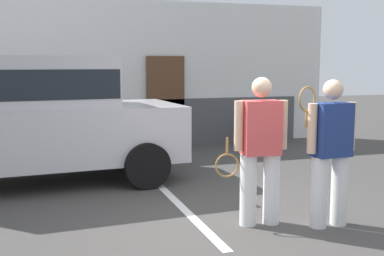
{
  "coord_description": "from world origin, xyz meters",
  "views": [
    {
      "loc": [
        -2.21,
        -5.22,
        1.94
      ],
      "look_at": [
        -0.16,
        1.2,
        1.05
      ],
      "focal_mm": 46.07,
      "sensor_mm": 36.0,
      "label": 1
    }
  ],
  "objects_px": {
    "parked_suv": "(29,114)",
    "tennis_player_woman": "(330,151)",
    "potted_plant_by_porch": "(262,128)",
    "tennis_player_man": "(260,149)"
  },
  "relations": [
    {
      "from": "parked_suv",
      "to": "tennis_player_woman",
      "type": "height_order",
      "value": "parked_suv"
    },
    {
      "from": "parked_suv",
      "to": "tennis_player_woman",
      "type": "bearing_deg",
      "value": -47.67
    },
    {
      "from": "parked_suv",
      "to": "potted_plant_by_porch",
      "type": "height_order",
      "value": "parked_suv"
    },
    {
      "from": "parked_suv",
      "to": "potted_plant_by_porch",
      "type": "distance_m",
      "value": 5.75
    },
    {
      "from": "potted_plant_by_porch",
      "to": "tennis_player_man",
      "type": "bearing_deg",
      "value": -116.11
    },
    {
      "from": "tennis_player_man",
      "to": "potted_plant_by_porch",
      "type": "xyz_separation_m",
      "value": [
        2.58,
        5.25,
        -0.5
      ]
    },
    {
      "from": "tennis_player_man",
      "to": "tennis_player_woman",
      "type": "xyz_separation_m",
      "value": [
        0.77,
        -0.31,
        -0.0
      ]
    },
    {
      "from": "tennis_player_man",
      "to": "tennis_player_woman",
      "type": "bearing_deg",
      "value": 163.89
    },
    {
      "from": "tennis_player_man",
      "to": "tennis_player_woman",
      "type": "distance_m",
      "value": 0.82
    },
    {
      "from": "tennis_player_man",
      "to": "potted_plant_by_porch",
      "type": "distance_m",
      "value": 5.87
    }
  ]
}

